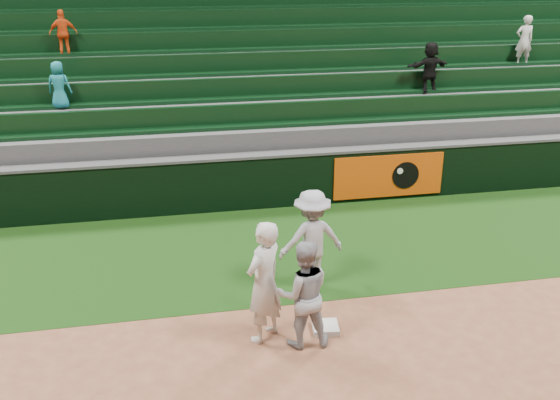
% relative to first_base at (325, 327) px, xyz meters
% --- Properties ---
extents(ground, '(70.00, 70.00, 0.00)m').
position_rel_first_base_xyz_m(ground, '(-0.21, -0.09, -0.04)').
color(ground, brown).
rests_on(ground, ground).
extents(foul_grass, '(36.00, 4.20, 0.01)m').
position_rel_first_base_xyz_m(foul_grass, '(-0.21, 2.91, -0.04)').
color(foul_grass, black).
rests_on(foul_grass, ground).
extents(first_base, '(0.44, 0.44, 0.09)m').
position_rel_first_base_xyz_m(first_base, '(0.00, 0.00, 0.00)').
color(first_base, silver).
rests_on(first_base, ground).
extents(first_baseman, '(0.82, 0.80, 1.89)m').
position_rel_first_base_xyz_m(first_baseman, '(-0.95, -0.02, 0.90)').
color(first_baseman, silver).
rests_on(first_baseman, ground).
extents(baserunner, '(0.83, 0.66, 1.66)m').
position_rel_first_base_xyz_m(baserunner, '(-0.42, -0.27, 0.79)').
color(baserunner, '#A1A3AC').
rests_on(baserunner, ground).
extents(base_coach, '(1.19, 0.76, 1.74)m').
position_rel_first_base_xyz_m(base_coach, '(0.11, 1.40, 0.83)').
color(base_coach, '#A7A9B5').
rests_on(base_coach, foul_grass).
extents(field_wall, '(36.00, 0.45, 1.25)m').
position_rel_first_base_xyz_m(field_wall, '(-0.18, 5.11, 0.59)').
color(field_wall, black).
rests_on(field_wall, ground).
extents(stadium_seating, '(36.00, 5.95, 5.39)m').
position_rel_first_base_xyz_m(stadium_seating, '(-0.21, 8.88, 1.66)').
color(stadium_seating, '#3E3E41').
rests_on(stadium_seating, ground).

